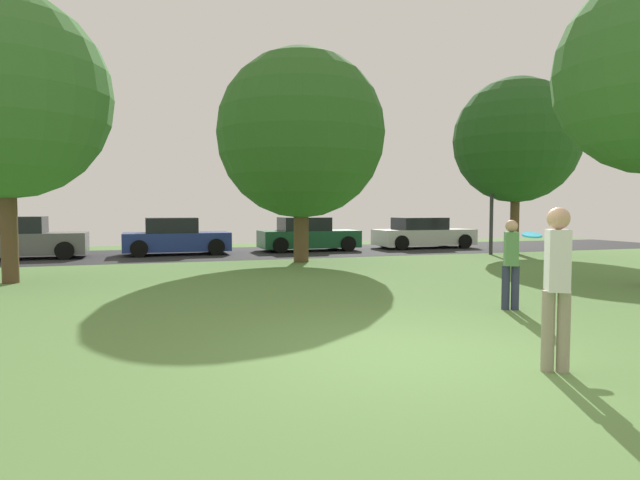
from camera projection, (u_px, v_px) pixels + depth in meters
ground_plane at (406, 356)px, 6.65m from camera, size 44.00×44.00×0.00m
road_strip at (221, 253)px, 21.81m from camera, size 44.00×6.40×0.01m
oak_tree_left at (516, 140)px, 21.54m from camera, size 4.92×4.92×6.95m
maple_tree_near at (5, 96)px, 12.91m from camera, size 4.90×4.90×6.92m
oak_tree_center at (301, 134)px, 18.11m from camera, size 5.60×5.60×7.08m
person_thrower at (511, 261)px, 9.64m from camera, size 0.35×0.39×1.60m
person_catcher at (557, 280)px, 5.95m from camera, size 0.35×0.39×1.81m
frisbee_disc at (532, 235)px, 7.54m from camera, size 0.35×0.35×0.08m
parked_car_grey at (18, 240)px, 19.43m from camera, size 4.48×1.96×1.51m
parked_car_blue at (176, 238)px, 21.30m from camera, size 4.03×1.97×1.44m
parked_car_green at (308, 236)px, 23.21m from camera, size 4.17×1.99×1.43m
parked_car_white at (423, 234)px, 24.82m from camera, size 4.50×1.98×1.39m
street_lamp_post at (492, 197)px, 21.21m from camera, size 0.14×0.14×4.50m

